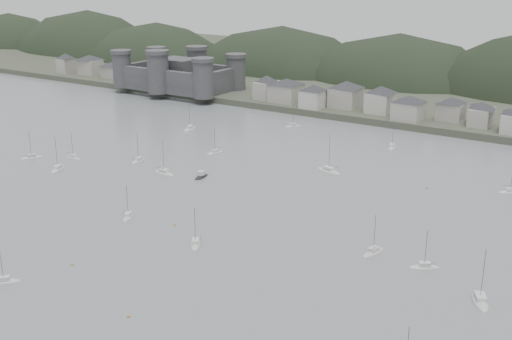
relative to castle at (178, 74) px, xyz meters
The scene contains 9 objects.
ground 216.45m from the castle, 56.28° to the right, with size 900.00×900.00×0.00m, color slate.
far_shore_land 166.61m from the castle, 43.83° to the left, with size 900.00×250.00×3.00m, color #383D2D.
forested_ridge 155.26m from the castle, 35.67° to the left, with size 851.55×103.94×102.57m.
castle is the anchor object (origin of this frame).
waterfront_town 170.64m from the castle, ahead, with size 451.48×28.46×12.92m.
sailboat_lead 211.81m from the castle, 37.09° to the right, with size 4.09×8.06×10.56m.
moored_fleet 149.64m from the castle, 42.28° to the right, with size 227.43×162.82×13.75m.
motor_launch_far 145.17m from the castle, 46.79° to the right, with size 3.35×7.20×3.68m.
mooring_buoys 169.38m from the castle, 50.34° to the right, with size 114.51×114.99×0.70m.
Camera 1 is at (100.55, -75.97, 64.39)m, focal length 43.87 mm.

